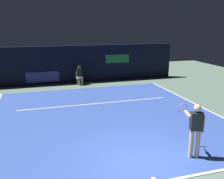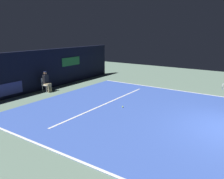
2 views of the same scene
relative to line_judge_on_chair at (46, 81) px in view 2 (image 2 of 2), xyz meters
name	(u,v)px [view 2 (image 2 of 2)]	position (x,y,z in m)	size (l,w,h in m)	color
ground_plane	(136,110)	(0.06, -6.40, -0.69)	(29.01, 29.01, 0.00)	slate
court_surface	(136,110)	(0.06, -6.40, -0.68)	(9.96, 10.47, 0.01)	#3856B2
line_sideline_left	(172,90)	(4.99, -6.40, -0.67)	(0.10, 10.47, 0.01)	white
line_sideline_right	(62,154)	(-4.87, -6.40, -0.67)	(0.10, 10.47, 0.01)	white
line_service	(106,104)	(0.06, -4.57, -0.67)	(7.77, 0.10, 0.01)	white
back_wall	(38,71)	(0.06, 0.78, 0.61)	(14.21, 0.33, 2.60)	black
line_judge_on_chair	(46,81)	(0.00, 0.00, 0.00)	(0.46, 0.55, 1.32)	white
tennis_ball	(123,107)	(0.05, -5.63, -0.64)	(0.07, 0.07, 0.07)	#CCE033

